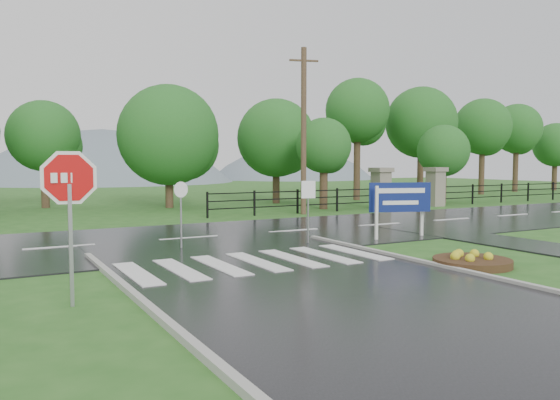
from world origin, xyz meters
TOP-DOWN VIEW (x-y plane):
  - ground at (0.00, 0.00)m, footprint 120.00×120.00m
  - main_road at (0.00, 10.00)m, footprint 90.00×8.00m
  - walkway at (8.50, 4.00)m, footprint 2.20×11.00m
  - crosswalk at (0.00, 5.00)m, footprint 6.50×2.80m
  - pillar_west at (13.00, 16.00)m, footprint 1.00×1.00m
  - pillar_east at (17.00, 16.00)m, footprint 1.00×1.00m
  - fence_west at (7.75, 16.00)m, footprint 9.58×0.08m
  - fence_east at (27.75, 16.00)m, footprint 20.58×0.08m
  - hills at (3.49, 65.00)m, footprint 102.00×48.00m
  - treeline at (1.00, 24.00)m, footprint 83.20×5.20m
  - stop_sign at (-4.65, 2.98)m, footprint 1.29×0.18m
  - estate_billboard at (6.16, 6.73)m, footprint 2.07×0.74m
  - flower_bed at (4.48, 2.18)m, footprint 1.88×1.88m
  - reg_sign_small at (2.82, 7.10)m, footprint 0.42×0.16m
  - reg_sign_round at (-0.92, 8.07)m, footprint 0.45×0.13m
  - utility_pole_east at (7.79, 15.50)m, footprint 1.39×0.50m
  - entrance_tree_left at (10.28, 17.50)m, footprint 2.98×2.98m
  - entrance_tree_right at (19.10, 17.50)m, footprint 3.18×3.18m

SIDE VIEW (x-z plane):
  - hills at x=3.49m, z-range -39.54..8.46m
  - ground at x=0.00m, z-range 0.00..0.00m
  - main_road at x=0.00m, z-range -0.02..0.02m
  - walkway at x=8.50m, z-range -0.02..0.02m
  - treeline at x=1.00m, z-range -5.00..5.00m
  - crosswalk at x=0.00m, z-range 0.05..0.07m
  - flower_bed at x=4.48m, z-range -0.05..0.33m
  - fence_west at x=7.75m, z-range 0.12..1.32m
  - fence_east at x=27.75m, z-range 0.14..1.34m
  - pillar_west at x=13.00m, z-range 0.06..2.30m
  - pillar_east at x=17.00m, z-range 0.06..2.30m
  - reg_sign_round at x=-0.92m, z-range 0.29..2.27m
  - estate_billboard at x=6.16m, z-range 0.35..2.22m
  - reg_sign_small at x=2.82m, z-range 0.43..2.39m
  - stop_sign at x=-4.65m, z-range 0.56..3.48m
  - entrance_tree_right at x=19.10m, z-range 0.79..5.62m
  - entrance_tree_left at x=10.28m, z-range 0.94..5.86m
  - utility_pole_east at x=7.79m, z-range 0.07..8.07m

